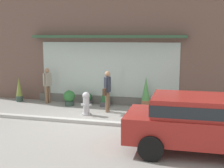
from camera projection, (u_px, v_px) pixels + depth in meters
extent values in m
plane|color=gray|center=(85.00, 122.00, 11.00)|extent=(60.00, 60.00, 0.00)
cube|color=#B2B2AD|center=(84.00, 121.00, 10.80)|extent=(14.00, 0.24, 0.12)
cube|color=brown|center=(109.00, 46.00, 13.64)|extent=(14.00, 0.36, 5.24)
cube|color=#ADBCB7|center=(108.00, 70.00, 13.61)|extent=(6.33, 0.03, 2.44)
cube|color=#2D5138|center=(106.00, 37.00, 13.24)|extent=(6.93, 0.56, 0.12)
cube|color=#605E59|center=(107.00, 100.00, 13.82)|extent=(6.73, 0.20, 0.36)
cylinder|color=#B2B2B7|center=(86.00, 114.00, 11.94)|extent=(0.38, 0.38, 0.06)
cylinder|color=#B2B2B7|center=(86.00, 106.00, 11.89)|extent=(0.25, 0.25, 0.62)
sphere|color=#B2B2B7|center=(86.00, 96.00, 11.82)|extent=(0.30, 0.30, 0.30)
cylinder|color=#B2B2B7|center=(82.00, 105.00, 11.92)|extent=(0.10, 0.09, 0.09)
cylinder|color=#B2B2B7|center=(90.00, 105.00, 11.84)|extent=(0.10, 0.09, 0.09)
cylinder|color=#B2B2B7|center=(85.00, 106.00, 11.72)|extent=(0.09, 0.10, 0.09)
cylinder|color=brown|center=(107.00, 102.00, 12.27)|extent=(0.12, 0.12, 0.83)
cylinder|color=brown|center=(108.00, 102.00, 12.42)|extent=(0.12, 0.12, 0.83)
cube|color=#333847|center=(107.00, 84.00, 12.23)|extent=(0.22, 0.31, 0.62)
sphere|color=#A37556|center=(107.00, 74.00, 12.16)|extent=(0.22, 0.22, 0.22)
cylinder|color=#333847|center=(106.00, 85.00, 12.04)|extent=(0.08, 0.08, 0.59)
cylinder|color=#333847|center=(109.00, 83.00, 12.41)|extent=(0.08, 0.08, 0.59)
cube|color=#472D1E|center=(105.00, 92.00, 12.01)|extent=(0.11, 0.25, 0.28)
cylinder|color=brown|center=(46.00, 95.00, 13.91)|extent=(0.12, 0.12, 0.80)
cylinder|color=brown|center=(49.00, 94.00, 14.03)|extent=(0.12, 0.12, 0.80)
cube|color=#9E9384|center=(47.00, 80.00, 13.86)|extent=(0.31, 0.35, 0.60)
sphere|color=#A37556|center=(47.00, 71.00, 13.80)|extent=(0.22, 0.22, 0.22)
cylinder|color=#9E9384|center=(44.00, 80.00, 13.71)|extent=(0.08, 0.08, 0.57)
cylinder|color=#9E9384|center=(51.00, 79.00, 14.01)|extent=(0.08, 0.08, 0.57)
cube|color=maroon|center=(202.00, 128.00, 8.02)|extent=(4.05, 1.84, 0.69)
cube|color=maroon|center=(195.00, 106.00, 7.97)|extent=(2.24, 1.66, 0.54)
cube|color=#1E2328|center=(195.00, 106.00, 7.97)|extent=(2.28, 1.68, 0.30)
cylinder|color=black|center=(157.00, 127.00, 9.22)|extent=(0.65, 0.19, 0.65)
cylinder|color=black|center=(151.00, 149.00, 7.50)|extent=(0.65, 0.19, 0.65)
cylinder|color=#9E6042|center=(146.00, 104.00, 12.95)|extent=(0.38, 0.38, 0.36)
cone|color=#4C934C|center=(146.00, 89.00, 12.84)|extent=(0.34, 0.34, 1.01)
cylinder|color=#4C4C51|center=(105.00, 104.00, 13.39)|extent=(0.47, 0.47, 0.21)
cone|color=#23562D|center=(105.00, 92.00, 13.31)|extent=(0.42, 0.42, 0.82)
cylinder|color=#33473D|center=(69.00, 103.00, 13.49)|extent=(0.39, 0.39, 0.21)
sphere|color=#2D6B33|center=(69.00, 96.00, 13.43)|extent=(0.52, 0.52, 0.52)
cylinder|color=#33473D|center=(20.00, 99.00, 14.37)|extent=(0.32, 0.32, 0.26)
cone|color=olive|center=(19.00, 87.00, 14.28)|extent=(0.29, 0.29, 0.86)
cylinder|color=#B7B2A3|center=(190.00, 109.00, 12.37)|extent=(0.31, 0.31, 0.25)
sphere|color=#23562D|center=(191.00, 103.00, 12.34)|extent=(0.29, 0.29, 0.29)
sphere|color=#E5C64C|center=(189.00, 102.00, 12.29)|extent=(0.07, 0.07, 0.07)
sphere|color=#DB4C7A|center=(189.00, 101.00, 12.34)|extent=(0.06, 0.06, 0.06)
cylinder|color=#4C4C51|center=(89.00, 102.00, 13.67)|extent=(0.30, 0.30, 0.21)
sphere|color=#23562D|center=(88.00, 97.00, 13.64)|extent=(0.34, 0.34, 0.34)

